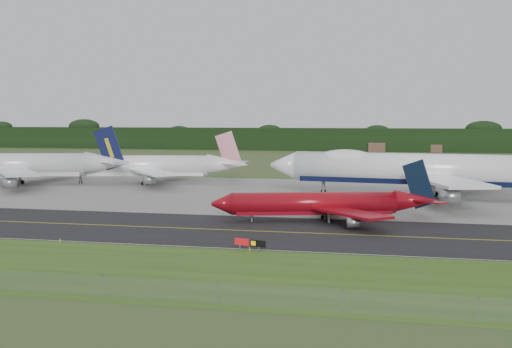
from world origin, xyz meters
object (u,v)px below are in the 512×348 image
object	(u,v)px
jet_ba_747	(423,170)
taxiway_sign	(250,243)
jet_navy_gold	(15,166)
jet_star_tail	(146,166)
jet_red_737	(326,204)

from	to	relation	value
jet_ba_747	taxiway_sign	size ratio (longest dim) A/B	15.98
jet_ba_747	taxiway_sign	distance (m)	74.12
jet_ba_747	jet_navy_gold	xyz separation A→B (m)	(-105.65, 5.58, -1.16)
taxiway_sign	jet_star_tail	bearing A→B (deg)	120.27
jet_ba_747	jet_star_tail	world-z (taller)	jet_ba_747
jet_star_tail	jet_navy_gold	bearing A→B (deg)	-161.74
jet_star_tail	taxiway_sign	distance (m)	100.71
jet_red_737	jet_ba_747	bearing A→B (deg)	68.20
jet_star_tail	taxiway_sign	world-z (taller)	jet_star_tail
jet_red_737	jet_star_tail	xyz separation A→B (m)	(-56.84, 56.54, 1.83)
jet_navy_gold	jet_star_tail	world-z (taller)	jet_navy_gold
jet_red_737	jet_navy_gold	size ratio (longest dim) A/B	0.64
jet_red_737	taxiway_sign	bearing A→B (deg)	-101.38
jet_red_737	jet_star_tail	bearing A→B (deg)	135.15
jet_ba_747	jet_navy_gold	bearing A→B (deg)	176.98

